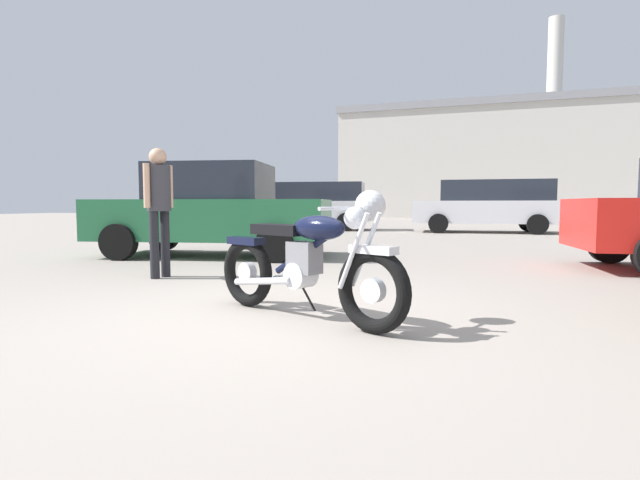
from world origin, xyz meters
TOP-DOWN VIEW (x-y plane):
  - ground_plane at (0.00, 0.00)m, footprint 80.00×80.00m
  - vintage_motorcycle at (0.40, -0.02)m, footprint 1.89×1.06m
  - bystander at (-2.08, 1.66)m, footprint 0.30×0.45m
  - white_estate_far at (-2.65, 4.24)m, footprint 4.39×2.33m
  - pale_sedan_back at (2.85, 13.36)m, footprint 4.71×1.99m
  - red_hatchback_near at (-6.41, 11.16)m, footprint 4.08×2.21m
  - silver_sedan_mid at (-3.40, 13.58)m, footprint 4.84×2.30m
  - industrial_building at (4.20, 36.91)m, footprint 21.14×15.01m

SIDE VIEW (x-z plane):
  - ground_plane at x=0.00m, z-range 0.00..0.00m
  - vintage_motorcycle at x=0.40m, z-range -0.04..1.03m
  - white_estate_far at x=-2.65m, z-range 0.00..1.67m
  - red_hatchback_near at x=-6.41m, z-range 0.03..1.81m
  - pale_sedan_back at x=2.85m, z-range 0.07..1.81m
  - silver_sedan_mid at x=-3.40m, z-range 0.07..1.81m
  - bystander at x=-2.08m, z-range 0.19..1.85m
  - industrial_building at x=4.20m, z-range -3.36..11.43m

